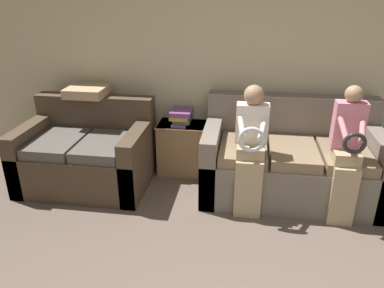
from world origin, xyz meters
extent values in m
cube|color=beige|center=(0.00, 2.89, 1.27)|extent=(7.47, 0.06, 2.55)
cube|color=#70665B|center=(0.32, 2.31, 0.24)|extent=(1.80, 0.96, 0.47)
cube|color=#70665B|center=(0.32, 2.69, 0.73)|extent=(1.80, 0.20, 0.51)
cube|color=#70665B|center=(-0.51, 2.31, 0.36)|extent=(0.16, 0.96, 0.73)
cube|color=#70665B|center=(1.14, 2.31, 0.36)|extent=(0.16, 0.96, 0.73)
cube|color=#7A664C|center=(-0.18, 2.21, 0.53)|extent=(0.46, 0.72, 0.11)
cube|color=#7A664C|center=(0.32, 2.21, 0.53)|extent=(0.46, 0.72, 0.11)
cube|color=#7A664C|center=(0.81, 2.21, 0.53)|extent=(0.46, 0.72, 0.11)
cube|color=#473828|center=(-1.88, 2.21, 0.23)|extent=(1.35, 0.95, 0.46)
cube|color=#473828|center=(-1.88, 2.59, 0.69)|extent=(1.35, 0.20, 0.46)
cube|color=#473828|center=(-2.47, 2.21, 0.34)|extent=(0.16, 0.95, 0.69)
cube|color=#473828|center=(-1.28, 2.21, 0.34)|extent=(0.16, 0.95, 0.69)
cube|color=#514C47|center=(-2.13, 2.11, 0.51)|extent=(0.48, 0.71, 0.11)
cube|color=#514C47|center=(-1.62, 2.11, 0.51)|extent=(0.48, 0.71, 0.11)
cube|color=tan|center=(-0.11, 1.83, 0.29)|extent=(0.25, 0.10, 0.58)
cube|color=tan|center=(-0.11, 1.97, 0.64)|extent=(0.25, 0.28, 0.11)
cube|color=silver|center=(-0.11, 2.04, 0.88)|extent=(0.30, 0.14, 0.37)
sphere|color=#A37A5B|center=(-0.11, 2.04, 1.15)|extent=(0.19, 0.19, 0.19)
torus|color=silver|center=(-0.11, 1.77, 0.82)|extent=(0.24, 0.04, 0.24)
cylinder|color=silver|center=(-0.21, 1.91, 0.91)|extent=(0.11, 0.31, 0.21)
cylinder|color=silver|center=(-0.01, 1.91, 0.91)|extent=(0.11, 0.31, 0.21)
cube|color=tan|center=(0.74, 1.83, 0.29)|extent=(0.23, 0.10, 0.58)
cube|color=tan|center=(0.74, 1.97, 0.64)|extent=(0.23, 0.28, 0.11)
cube|color=#D17A8E|center=(0.74, 2.04, 0.91)|extent=(0.27, 0.14, 0.43)
sphere|color=#A37A5B|center=(0.74, 2.04, 1.19)|extent=(0.15, 0.15, 0.15)
torus|color=black|center=(0.74, 1.77, 0.84)|extent=(0.20, 0.04, 0.20)
cylinder|color=#D17A8E|center=(0.66, 1.91, 0.94)|extent=(0.11, 0.31, 0.24)
cylinder|color=#D17A8E|center=(0.82, 1.91, 0.94)|extent=(0.11, 0.31, 0.24)
cube|color=olive|center=(-0.89, 2.65, 0.30)|extent=(0.53, 0.36, 0.61)
cube|color=#9A724A|center=(-0.89, 2.65, 0.60)|extent=(0.55, 0.38, 0.02)
cube|color=#7A4284|center=(-0.90, 2.64, 0.62)|extent=(0.16, 0.30, 0.03)
cube|color=#3D8451|center=(-0.88, 2.66, 0.66)|extent=(0.19, 0.26, 0.04)
cube|color=orange|center=(-0.90, 2.64, 0.70)|extent=(0.21, 0.27, 0.04)
cube|color=#7A4284|center=(-0.89, 2.65, 0.75)|extent=(0.23, 0.29, 0.05)
cube|color=tan|center=(-1.95, 2.59, 0.96)|extent=(0.43, 0.43, 0.10)
camera|label=1|loc=(-0.18, -1.28, 2.08)|focal=35.00mm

